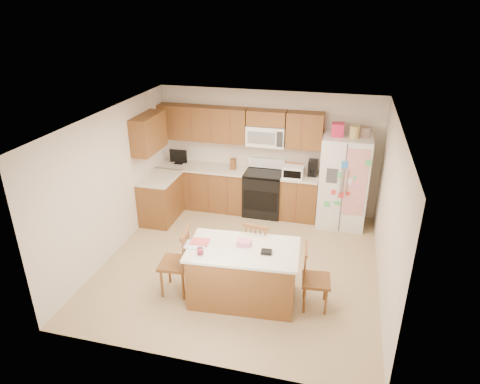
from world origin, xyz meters
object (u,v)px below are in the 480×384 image
(windsor_chair_left, at_px, (177,263))
(stove, at_px, (264,192))
(windsor_chair_back, at_px, (258,250))
(refrigerator, at_px, (344,181))
(windsor_chair_right, at_px, (314,280))
(island, at_px, (243,273))

(windsor_chair_left, bearing_deg, stove, 75.62)
(stove, height_order, windsor_chair_left, stove)
(windsor_chair_back, bearing_deg, refrigerator, 60.65)
(windsor_chair_left, distance_m, windsor_chair_right, 2.04)
(windsor_chair_left, xyz_separation_m, windsor_chair_right, (2.03, 0.15, -0.04))
(island, relative_size, windsor_chair_left, 1.57)
(stove, distance_m, windsor_chair_right, 3.04)
(island, relative_size, windsor_chair_right, 1.71)
(windsor_chair_left, bearing_deg, windsor_chair_right, 4.12)
(stove, bearing_deg, island, -84.74)
(stove, height_order, refrigerator, refrigerator)
(island, distance_m, windsor_chair_left, 1.01)
(windsor_chair_back, distance_m, windsor_chair_right, 1.08)
(refrigerator, height_order, windsor_chair_back, refrigerator)
(island, bearing_deg, windsor_chair_back, 80.83)
(island, height_order, windsor_chair_left, windsor_chair_left)
(stove, relative_size, windsor_chair_right, 1.16)
(stove, xyz_separation_m, windsor_chair_back, (0.36, -2.22, 0.00))
(stove, xyz_separation_m, island, (0.26, -2.83, -0.03))
(refrigerator, bearing_deg, windsor_chair_left, -129.19)
(island, xyz_separation_m, windsor_chair_back, (0.10, 0.61, 0.04))
(island, distance_m, windsor_chair_right, 1.03)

